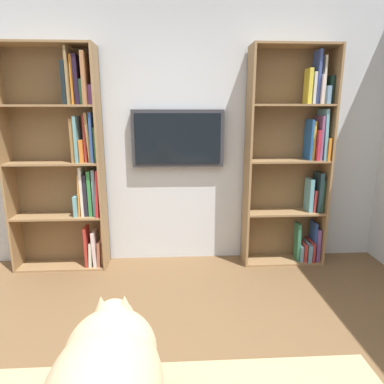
% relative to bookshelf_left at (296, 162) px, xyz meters
% --- Properties ---
extents(wall_back, '(4.52, 0.06, 2.70)m').
position_rel_bookshelf_left_xyz_m(wall_back, '(1.25, -0.16, 0.28)').
color(wall_back, silver).
rests_on(wall_back, ground).
extents(bookshelf_left, '(0.83, 0.28, 2.17)m').
position_rel_bookshelf_left_xyz_m(bookshelf_left, '(0.00, 0.00, 0.00)').
color(bookshelf_left, '#937047').
rests_on(bookshelf_left, ground).
extents(bookshelf_right, '(0.91, 0.28, 2.16)m').
position_rel_bookshelf_left_xyz_m(bookshelf_right, '(2.28, 0.00, 0.03)').
color(bookshelf_right, '#937047').
rests_on(bookshelf_right, ground).
extents(wall_mounted_tv, '(0.92, 0.07, 0.57)m').
position_rel_bookshelf_left_xyz_m(wall_mounted_tv, '(1.20, -0.08, 0.23)').
color(wall_mounted_tv, '#333338').
extents(cat, '(0.30, 0.62, 0.33)m').
position_rel_bookshelf_left_xyz_m(cat, '(1.42, 2.56, -0.18)').
color(cat, '#D1B284').
rests_on(cat, desk).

